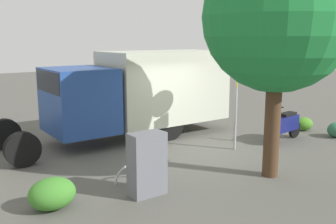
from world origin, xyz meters
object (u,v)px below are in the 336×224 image
Objects in this scene: bike_rack_hoop at (132,181)px; stop_sign at (237,79)px; utility_cabinet at (147,164)px; box_truck_near at (139,90)px; street_tree at (278,17)px; motorcycle at (285,125)px.

stop_sign is at bearing -172.75° from bike_rack_hoop.
utility_cabinet reaches higher than bike_rack_hoop.
stop_sign is (-1.49, 2.94, 0.51)m from box_truck_near.
box_truck_near reaches higher than utility_cabinet.
street_tree reaches higher than utility_cabinet.
utility_cabinet is at bearing 4.13° from motorcycle.
utility_cabinet is 1.07m from bike_rack_hoop.
stop_sign is (1.99, -0.21, 1.55)m from motorcycle.
motorcycle is 0.34× the size of street_tree.
stop_sign is at bearing -12.50° from motorcycle.
bike_rack_hoop is at bearing -28.61° from street_tree.
street_tree is at bearing 25.95° from motorcycle.
utility_cabinet is (2.35, 4.24, -0.90)m from box_truck_near.
street_tree reaches higher than stop_sign.
box_truck_near is 4.93m from utility_cabinet.
stop_sign is 4.29m from bike_rack_hoop.
bike_rack_hoop is (3.73, 0.47, -2.07)m from stop_sign.
motorcycle is at bearing -169.37° from utility_cabinet.
stop_sign reaches higher than box_truck_near.
utility_cabinet is at bearing 61.03° from box_truck_near.
street_tree is at bearing 151.39° from bike_rack_hoop.
stop_sign reaches higher than bike_rack_hoop.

